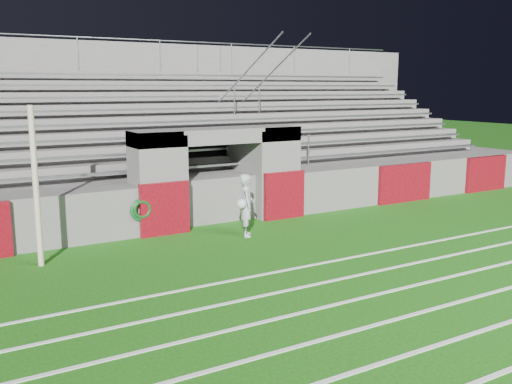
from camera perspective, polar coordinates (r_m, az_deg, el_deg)
ground at (r=12.98m, az=3.30°, el=-6.11°), size 90.00×90.00×0.00m
field_post at (r=12.53m, az=-21.15°, el=0.44°), size 0.12×0.12×3.34m
field_markings at (r=9.50m, az=20.80°, el=-13.12°), size 28.00×8.09×0.01m
stadium_structure at (r=19.69m, az=-9.70°, el=3.88°), size 26.00×8.48×5.42m
goalkeeper_with_ball at (r=14.24m, az=-0.96°, el=-1.31°), size 0.63×0.68×1.58m
hose_coil at (r=14.32m, az=-11.35°, el=-1.76°), size 0.59×0.15×0.59m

